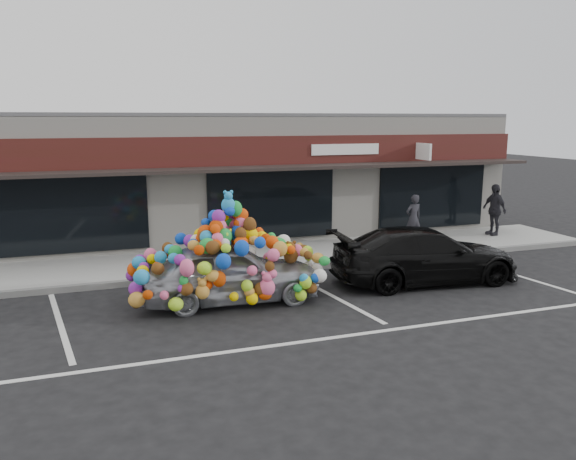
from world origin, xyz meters
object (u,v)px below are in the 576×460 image
object	(u,v)px
pedestrian_a	(413,218)
black_sedan	(425,255)
toy_car	(230,265)
pedestrian_c	(494,210)

from	to	relation	value
pedestrian_a	black_sedan	bearing A→B (deg)	56.98
black_sedan	pedestrian_a	distance (m)	4.22
toy_car	pedestrian_c	world-z (taller)	toy_car
black_sedan	pedestrian_a	world-z (taller)	pedestrian_a
black_sedan	pedestrian_c	size ratio (longest dim) A/B	2.71
toy_car	pedestrian_a	size ratio (longest dim) A/B	2.83
toy_car	pedestrian_c	distance (m)	10.91
toy_car	black_sedan	bearing A→B (deg)	-87.77
black_sedan	pedestrian_a	xyz separation A→B (m)	(1.94, 3.75, 0.23)
pedestrian_a	pedestrian_c	xyz separation A→B (m)	(3.22, 0.03, 0.11)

